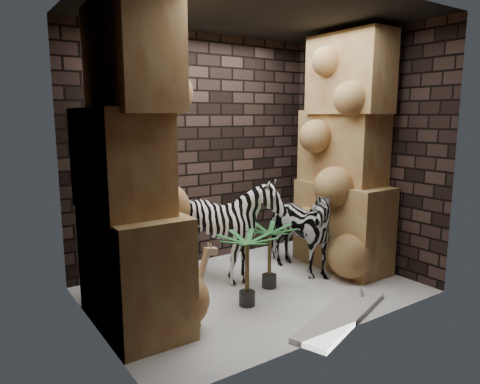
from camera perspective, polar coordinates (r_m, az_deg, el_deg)
floor at (r=5.10m, az=1.78°, el=-12.63°), size 3.50×3.50×0.00m
ceiling at (r=4.82m, az=1.99°, el=22.44°), size 3.50×3.50×0.00m
wall_back at (r=5.78m, az=-5.49°, el=5.37°), size 3.50×0.00×3.50m
wall_front at (r=3.80m, az=13.09°, el=2.79°), size 3.50×0.00×3.50m
wall_left at (r=3.96m, az=-19.03°, el=2.79°), size 0.00×3.00×3.00m
wall_right at (r=5.93m, az=15.72°, el=5.16°), size 0.00×3.00×3.00m
rock_pillar_left at (r=4.07m, az=-14.28°, el=3.20°), size 0.68×1.30×3.00m
rock_pillar_right at (r=5.68m, az=13.56°, el=5.06°), size 0.58×1.25×3.00m
zebra_right at (r=5.47m, az=7.29°, el=-4.05°), size 0.65×1.12×1.28m
zebra_left at (r=5.15m, az=-1.52°, el=-5.59°), size 1.35×1.51×1.16m
giraffe_toy at (r=4.11m, az=-6.90°, el=-12.39°), size 0.42×0.18×0.80m
palm_front at (r=5.05m, az=3.87°, el=-8.39°), size 0.36×0.36×0.74m
palm_back at (r=4.58m, az=0.94°, el=-10.13°), size 0.36×0.36×0.77m
surfboard at (r=4.56m, az=13.09°, el=-15.39°), size 1.50×0.84×0.05m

